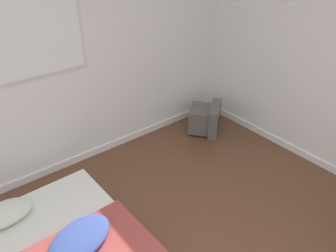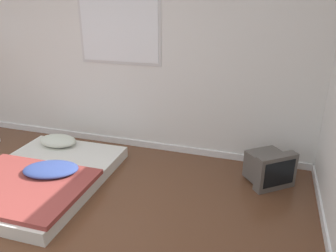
# 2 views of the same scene
# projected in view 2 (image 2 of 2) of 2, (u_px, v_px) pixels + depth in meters

# --- Properties ---
(wall_back) EXTENTS (7.52, 0.08, 2.60)m
(wall_back) POSITION_uv_depth(u_px,v_px,m) (123.00, 56.00, 4.38)
(wall_back) COLOR white
(wall_back) RESTS_ON ground_plane
(mattress_bed) EXTENTS (1.42, 1.85, 0.29)m
(mattress_bed) POSITION_uv_depth(u_px,v_px,m) (41.00, 176.00, 3.79)
(mattress_bed) COLOR silver
(mattress_bed) RESTS_ON ground_plane
(crt_tv) EXTENTS (0.60, 0.59, 0.42)m
(crt_tv) POSITION_uv_depth(u_px,v_px,m) (269.00, 168.00, 3.77)
(crt_tv) COLOR #56514C
(crt_tv) RESTS_ON ground_plane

